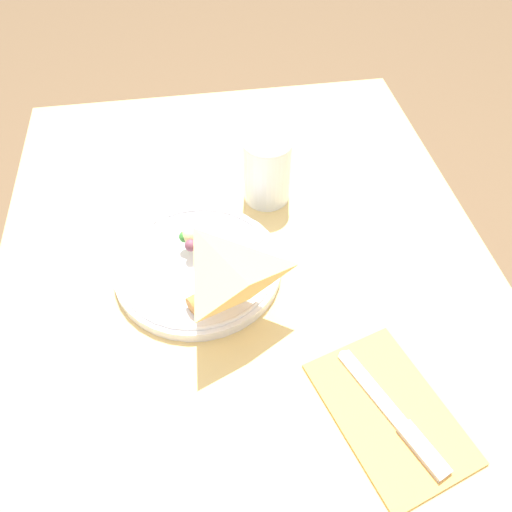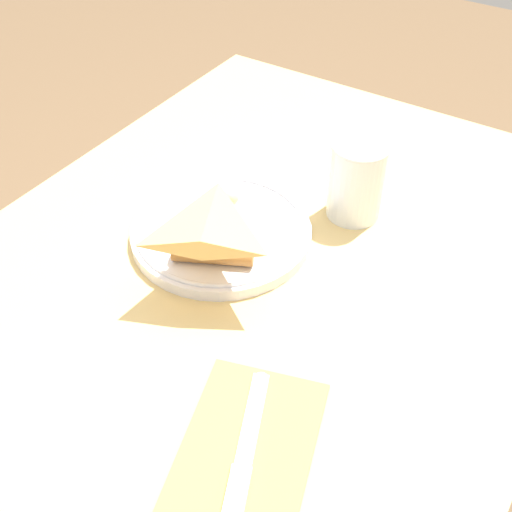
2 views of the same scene
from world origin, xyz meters
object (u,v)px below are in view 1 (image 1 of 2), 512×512
(plate_pizza, at_px, (199,265))
(dining_table, at_px, (256,353))
(butter_knife, at_px, (395,416))
(milk_glass, at_px, (267,173))
(napkin_folded, at_px, (389,412))

(plate_pizza, bearing_deg, dining_table, -140.39)
(dining_table, relative_size, plate_pizza, 4.64)
(dining_table, height_order, butter_knife, butter_knife)
(dining_table, xyz_separation_m, plate_pizza, (0.08, 0.07, 0.12))
(plate_pizza, distance_m, milk_glass, 0.19)
(butter_knife, bearing_deg, plate_pizza, 16.18)
(butter_knife, bearing_deg, milk_glass, -11.06)
(milk_glass, distance_m, napkin_folded, 0.40)
(napkin_folded, bearing_deg, milk_glass, 11.45)
(dining_table, distance_m, butter_knife, 0.25)
(napkin_folded, bearing_deg, butter_knife, -157.26)
(napkin_folded, xyz_separation_m, butter_knife, (-0.01, -0.00, 0.00))
(plate_pizza, height_order, napkin_folded, plate_pizza)
(plate_pizza, distance_m, napkin_folded, 0.32)
(dining_table, distance_m, milk_glass, 0.28)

